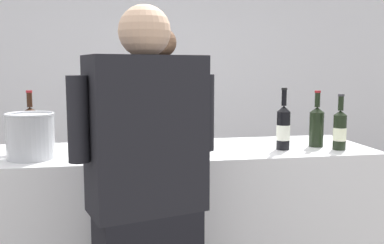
{
  "coord_description": "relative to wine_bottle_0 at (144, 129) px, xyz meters",
  "views": [
    {
      "loc": [
        -0.36,
        -2.34,
        1.46
      ],
      "look_at": [
        0.06,
        0.0,
        1.16
      ],
      "focal_mm": 40.57,
      "sensor_mm": 36.0,
      "label": 1
    }
  ],
  "objects": [
    {
      "name": "person_guest",
      "position": [
        -0.02,
        -0.49,
        -0.31
      ],
      "size": [
        0.6,
        0.36,
        1.7
      ],
      "color": "black",
      "rests_on": "ground_plane"
    },
    {
      "name": "ice_bucket",
      "position": [
        -0.56,
        -0.0,
        -0.02
      ],
      "size": [
        0.24,
        0.24,
        0.23
      ],
      "color": "silver",
      "rests_on": "counter"
    },
    {
      "name": "person_server",
      "position": [
        0.18,
        0.74,
        -0.3
      ],
      "size": [
        0.6,
        0.33,
        1.72
      ],
      "color": "black",
      "rests_on": "ground_plane"
    },
    {
      "name": "wine_bottle_1",
      "position": [
        0.98,
        0.06,
        -0.01
      ],
      "size": [
        0.08,
        0.08,
        0.32
      ],
      "color": "black",
      "rests_on": "counter"
    },
    {
      "name": "wine_bottle_5",
      "position": [
        -0.02,
        0.18,
        -0.02
      ],
      "size": [
        0.08,
        0.08,
        0.31
      ],
      "color": "black",
      "rests_on": "counter"
    },
    {
      "name": "wine_bottle_3",
      "position": [
        1.07,
        -0.05,
        -0.02
      ],
      "size": [
        0.07,
        0.07,
        0.31
      ],
      "color": "black",
      "rests_on": "counter"
    },
    {
      "name": "wine_bottle_2",
      "position": [
        -0.59,
        0.2,
        -0.01
      ],
      "size": [
        0.09,
        0.09,
        0.33
      ],
      "color": "black",
      "rests_on": "counter"
    },
    {
      "name": "wine_bottle_0",
      "position": [
        0.0,
        0.0,
        0.0
      ],
      "size": [
        0.08,
        0.08,
        0.35
      ],
      "color": "black",
      "rests_on": "counter"
    },
    {
      "name": "wine_glass",
      "position": [
        0.12,
        0.11,
        -0.0
      ],
      "size": [
        0.08,
        0.08,
        0.2
      ],
      "color": "silver",
      "rests_on": "counter"
    },
    {
      "name": "wine_bottle_4",
      "position": [
        0.76,
        0.01,
        -0.01
      ],
      "size": [
        0.07,
        0.07,
        0.34
      ],
      "color": "black",
      "rests_on": "counter"
    },
    {
      "name": "counter",
      "position": [
        0.21,
        0.12,
        -0.64
      ],
      "size": [
        2.12,
        0.65,
        1.01
      ],
      "primitive_type": "cube",
      "color": "white",
      "rests_on": "ground_plane"
    },
    {
      "name": "wine_bottle_6",
      "position": [
        -0.17,
        -0.07,
        -0.02
      ],
      "size": [
        0.08,
        0.08,
        0.32
      ],
      "color": "black",
      "rests_on": "counter"
    },
    {
      "name": "wall_back",
      "position": [
        0.21,
        2.72,
        0.26
      ],
      "size": [
        8.0,
        0.1,
        2.8
      ],
      "primitive_type": "cube",
      "color": "white",
      "rests_on": "ground_plane"
    }
  ]
}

